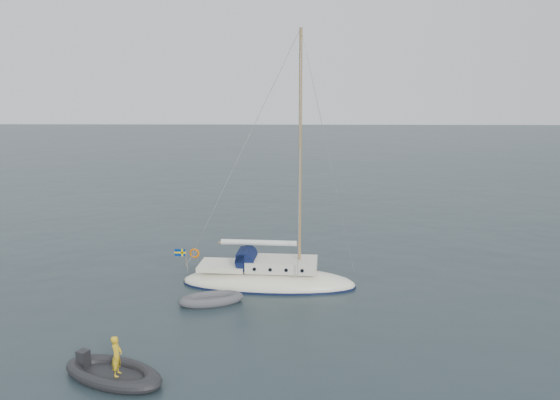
{
  "coord_description": "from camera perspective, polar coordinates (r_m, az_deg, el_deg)",
  "views": [
    {
      "loc": [
        -1.75,
        -26.39,
        9.6
      ],
      "look_at": [
        -2.48,
        0.0,
        4.47
      ],
      "focal_mm": 35.0,
      "sensor_mm": 36.0,
      "label": 1
    }
  ],
  "objects": [
    {
      "name": "rib",
      "position": [
        20.39,
        -17.08,
        -16.82
      ],
      "size": [
        3.94,
        1.79,
        1.62
      ],
      "rotation": [
        0.0,
        0.0,
        -0.41
      ],
      "color": "black",
      "rests_on": "ground"
    },
    {
      "name": "dinghy",
      "position": [
        26.06,
        -7.19,
        -10.25
      ],
      "size": [
        3.03,
        1.37,
        0.43
      ],
      "rotation": [
        0.0,
        0.0,
        0.32
      ],
      "color": "#46474B",
      "rests_on": "ground"
    },
    {
      "name": "ground",
      "position": [
        28.14,
        5.11,
        -8.99
      ],
      "size": [
        300.0,
        300.0,
        0.0
      ],
      "primitive_type": "plane",
      "color": "black",
      "rests_on": "ground"
    },
    {
      "name": "sailboat",
      "position": [
        27.86,
        -1.21,
        -6.98
      ],
      "size": [
        9.29,
        2.78,
        13.23
      ],
      "rotation": [
        0.0,
        0.0,
        -0.07
      ],
      "color": "white",
      "rests_on": "ground"
    }
  ]
}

